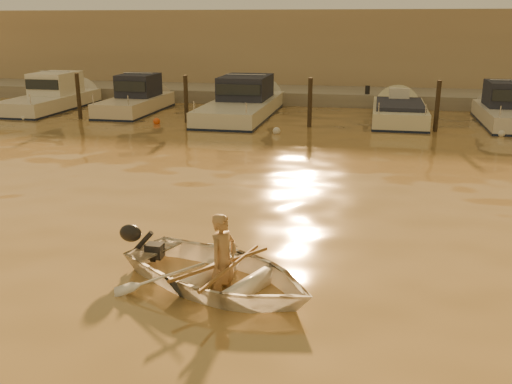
% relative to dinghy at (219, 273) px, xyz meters
% --- Properties ---
extents(ground_plane, '(160.00, 160.00, 0.00)m').
position_rel_dinghy_xyz_m(ground_plane, '(-0.05, 1.21, -0.24)').
color(ground_plane, olive).
rests_on(ground_plane, ground).
extents(dinghy, '(4.24, 3.72, 0.73)m').
position_rel_dinghy_xyz_m(dinghy, '(0.00, 0.00, 0.00)').
color(dinghy, white).
rests_on(dinghy, ground_plane).
extents(person, '(0.58, 0.68, 1.58)m').
position_rel_dinghy_xyz_m(person, '(0.09, -0.04, 0.25)').
color(person, '#9F784F').
rests_on(person, dinghy).
extents(outboard_motor, '(0.98, 0.73, 0.70)m').
position_rel_dinghy_xyz_m(outboard_motor, '(-1.37, 0.60, 0.04)').
color(outboard_motor, black).
rests_on(outboard_motor, dinghy).
extents(oar_port, '(0.49, 2.07, 0.13)m').
position_rel_dinghy_xyz_m(oar_port, '(0.23, -0.10, 0.18)').
color(oar_port, brown).
rests_on(oar_port, dinghy).
extents(oar_starboard, '(1.22, 1.78, 0.13)m').
position_rel_dinghy_xyz_m(oar_starboard, '(0.05, -0.02, 0.18)').
color(oar_starboard, brown).
rests_on(oar_starboard, dinghy).
extents(moored_boat_0, '(2.25, 7.16, 1.75)m').
position_rel_dinghy_xyz_m(moored_boat_0, '(-13.30, 17.21, 0.38)').
color(moored_boat_0, silver).
rests_on(moored_boat_0, ground_plane).
extents(moored_boat_1, '(2.05, 6.16, 1.75)m').
position_rel_dinghy_xyz_m(moored_boat_1, '(-8.85, 17.21, 0.38)').
color(moored_boat_1, beige).
rests_on(moored_boat_1, ground_plane).
extents(moored_boat_2, '(2.66, 8.78, 1.75)m').
position_rel_dinghy_xyz_m(moored_boat_2, '(-3.61, 17.21, 0.38)').
color(moored_boat_2, beige).
rests_on(moored_boat_2, ground_plane).
extents(moored_boat_3, '(2.22, 6.35, 0.95)m').
position_rel_dinghy_xyz_m(moored_boat_3, '(3.40, 17.21, -0.02)').
color(moored_boat_3, beige).
rests_on(moored_boat_3, ground_plane).
extents(moored_boat_4, '(2.01, 6.28, 1.75)m').
position_rel_dinghy_xyz_m(moored_boat_4, '(7.81, 17.21, 0.38)').
color(moored_boat_4, beige).
rests_on(moored_boat_4, ground_plane).
extents(piling_0, '(0.18, 0.18, 2.20)m').
position_rel_dinghy_xyz_m(piling_0, '(-10.55, 15.01, 0.66)').
color(piling_0, '#2D2319').
rests_on(piling_0, ground_plane).
extents(piling_1, '(0.18, 0.18, 2.20)m').
position_rel_dinghy_xyz_m(piling_1, '(-5.55, 15.01, 0.66)').
color(piling_1, '#2D2319').
rests_on(piling_1, ground_plane).
extents(piling_2, '(0.18, 0.18, 2.20)m').
position_rel_dinghy_xyz_m(piling_2, '(-0.25, 15.01, 0.66)').
color(piling_2, '#2D2319').
rests_on(piling_2, ground_plane).
extents(piling_3, '(0.18, 0.18, 2.20)m').
position_rel_dinghy_xyz_m(piling_3, '(4.75, 15.01, 0.66)').
color(piling_3, '#2D2319').
rests_on(piling_3, ground_plane).
extents(fender_a, '(0.30, 0.30, 0.30)m').
position_rel_dinghy_xyz_m(fender_a, '(-12.76, 14.15, -0.14)').
color(fender_a, silver).
rests_on(fender_a, ground_plane).
extents(fender_b, '(0.30, 0.30, 0.30)m').
position_rel_dinghy_xyz_m(fender_b, '(-6.70, 14.44, -0.14)').
color(fender_b, '#D94E19').
rests_on(fender_b, ground_plane).
extents(fender_c, '(0.30, 0.30, 0.30)m').
position_rel_dinghy_xyz_m(fender_c, '(-1.33, 13.30, -0.14)').
color(fender_c, silver).
rests_on(fender_c, ground_plane).
extents(fender_d, '(0.30, 0.30, 0.30)m').
position_rel_dinghy_xyz_m(fender_d, '(3.08, 14.79, -0.14)').
color(fender_d, orange).
rests_on(fender_d, ground_plane).
extents(fender_e, '(0.30, 0.30, 0.30)m').
position_rel_dinghy_xyz_m(fender_e, '(7.12, 14.54, -0.14)').
color(fender_e, silver).
rests_on(fender_e, ground_plane).
extents(quay, '(52.00, 4.00, 1.00)m').
position_rel_dinghy_xyz_m(quay, '(-0.05, 22.71, -0.09)').
color(quay, gray).
rests_on(quay, ground_plane).
extents(waterfront_building, '(46.00, 7.00, 4.80)m').
position_rel_dinghy_xyz_m(waterfront_building, '(-0.05, 28.21, 2.16)').
color(waterfront_building, '#9E8466').
rests_on(waterfront_building, quay).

